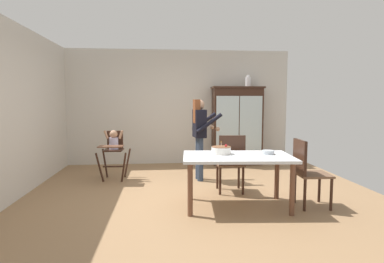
{
  "coord_description": "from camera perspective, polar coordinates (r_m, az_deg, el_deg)",
  "views": [
    {
      "loc": [
        -0.41,
        -5.04,
        1.51
      ],
      "look_at": [
        0.14,
        0.7,
        0.95
      ],
      "focal_mm": 29.95,
      "sensor_mm": 36.0,
      "label": 1
    }
  ],
  "objects": [
    {
      "name": "ground_plane",
      "position": [
        5.28,
        -0.8,
        -11.07
      ],
      "size": [
        6.24,
        6.24,
        0.0
      ],
      "primitive_type": "plane",
      "color": "#93704C"
    },
    {
      "name": "wall_back",
      "position": [
        7.68,
        -2.43,
        4.34
      ],
      "size": [
        5.32,
        0.06,
        2.7
      ],
      "primitive_type": "cube",
      "color": "beige",
      "rests_on": "ground_plane"
    },
    {
      "name": "wall_left",
      "position": [
        5.51,
        -29.27,
        3.18
      ],
      "size": [
        0.06,
        5.32,
        2.7
      ],
      "primitive_type": "cube",
      "color": "beige",
      "rests_on": "ground_plane"
    },
    {
      "name": "china_cabinet",
      "position": [
        7.64,
        8.02,
        1.07
      ],
      "size": [
        1.21,
        0.48,
        1.83
      ],
      "color": "#382116",
      "rests_on": "ground_plane"
    },
    {
      "name": "ceramic_vase",
      "position": [
        7.7,
        9.95,
        8.75
      ],
      "size": [
        0.13,
        0.13,
        0.27
      ],
      "color": "white",
      "rests_on": "china_cabinet"
    },
    {
      "name": "high_chair_with_toddler",
      "position": [
        6.27,
        -13.78,
        -2.47
      ],
      "size": [
        0.6,
        0.7,
        0.95
      ],
      "rotation": [
        0.0,
        0.0,
        -0.05
      ],
      "color": "#382116",
      "rests_on": "ground_plane"
    },
    {
      "name": "adult_person",
      "position": [
        6.03,
        1.4,
        0.39
      ],
      "size": [
        0.54,
        0.52,
        1.53
      ],
      "rotation": [
        0.0,
        0.0,
        1.68
      ],
      "color": "#33425B",
      "rests_on": "ground_plane"
    },
    {
      "name": "dining_table",
      "position": [
        4.57,
        8.08,
        -5.4
      ],
      "size": [
        1.59,
        1.02,
        0.74
      ],
      "color": "silver",
      "rests_on": "ground_plane"
    },
    {
      "name": "birthday_cake",
      "position": [
        4.64,
        5.22,
        -3.33
      ],
      "size": [
        0.28,
        0.28,
        0.19
      ],
      "color": "white",
      "rests_on": "dining_table"
    },
    {
      "name": "serving_bowl",
      "position": [
        4.73,
        13.39,
        -3.63
      ],
      "size": [
        0.18,
        0.18,
        0.05
      ],
      "primitive_type": "cylinder",
      "color": "#B2BCC6",
      "rests_on": "dining_table"
    },
    {
      "name": "dining_chair_far_side",
      "position": [
        5.24,
        6.96,
        -4.99
      ],
      "size": [
        0.46,
        0.46,
        0.96
      ],
      "rotation": [
        0.0,
        0.0,
        3.09
      ],
      "color": "#382116",
      "rests_on": "ground_plane"
    },
    {
      "name": "dining_chair_right_end",
      "position": [
        4.83,
        19.66,
        -6.16
      ],
      "size": [
        0.46,
        0.46,
        0.96
      ],
      "rotation": [
        0.0,
        0.0,
        1.52
      ],
      "color": "#382116",
      "rests_on": "ground_plane"
    }
  ]
}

